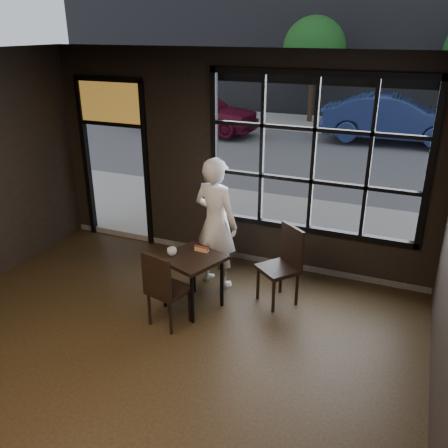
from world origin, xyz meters
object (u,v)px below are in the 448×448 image
at_px(chair_near, 169,287).
at_px(man, 216,223).
at_px(cafe_table, 193,282).
at_px(navy_car, 393,118).

bearing_deg(chair_near, man, -83.24).
bearing_deg(chair_near, cafe_table, -89.98).
xyz_separation_m(man, navy_car, (1.56, 10.20, -0.12)).
height_order(chair_near, man, man).
distance_m(cafe_table, chair_near, 0.48).
bearing_deg(navy_car, cafe_table, 168.12).
bearing_deg(navy_car, chair_near, 167.91).
relative_size(cafe_table, man, 0.40).
height_order(cafe_table, man, man).
height_order(man, navy_car, man).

